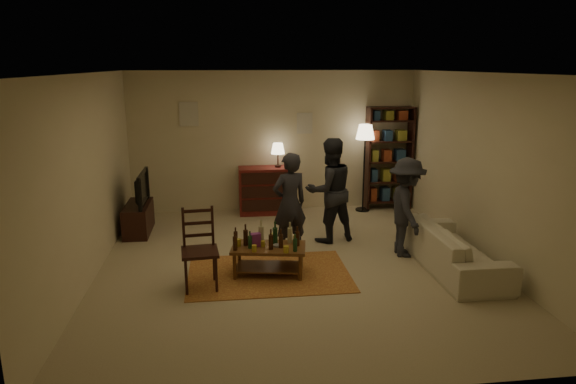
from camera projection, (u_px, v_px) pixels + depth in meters
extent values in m
plane|color=#C6B793|center=(295.00, 265.00, 7.38)|extent=(6.00, 6.00, 0.00)
plane|color=beige|center=(274.00, 142.00, 9.94)|extent=(5.50, 0.00, 5.50)
plane|color=beige|center=(88.00, 179.00, 6.72)|extent=(0.00, 6.00, 6.00)
plane|color=beige|center=(484.00, 169.00, 7.39)|extent=(0.00, 6.00, 6.00)
plane|color=beige|center=(346.00, 250.00, 4.17)|extent=(5.50, 0.00, 5.50)
plane|color=white|center=(295.00, 73.00, 6.73)|extent=(6.00, 6.00, 0.00)
cube|color=beige|center=(189.00, 114.00, 9.60)|extent=(0.35, 0.03, 0.45)
cube|color=beige|center=(305.00, 123.00, 9.91)|extent=(0.30, 0.03, 0.40)
cube|color=#974221|center=(269.00, 274.00, 7.07)|extent=(2.20, 1.50, 0.01)
cube|color=brown|center=(269.00, 248.00, 6.98)|extent=(1.07, 0.70, 0.04)
cube|color=brown|center=(269.00, 267.00, 7.04)|extent=(0.96, 0.59, 0.02)
cylinder|color=brown|center=(235.00, 267.00, 6.84)|extent=(0.05, 0.05, 0.37)
cylinder|color=brown|center=(300.00, 268.00, 6.80)|extent=(0.05, 0.05, 0.37)
cylinder|color=brown|center=(239.00, 256.00, 7.25)|extent=(0.05, 0.05, 0.37)
cylinder|color=brown|center=(301.00, 257.00, 7.21)|extent=(0.05, 0.05, 0.37)
cylinder|color=#AF9728|center=(239.00, 242.00, 6.97)|extent=(0.07, 0.07, 0.10)
cylinder|color=#AF9728|center=(254.00, 248.00, 6.76)|extent=(0.07, 0.07, 0.09)
cylinder|color=#AF9728|center=(272.00, 237.00, 7.17)|extent=(0.07, 0.07, 0.11)
cylinder|color=#AF9728|center=(286.00, 249.00, 6.73)|extent=(0.07, 0.07, 0.09)
cylinder|color=#AF9728|center=(296.00, 239.00, 7.11)|extent=(0.07, 0.07, 0.10)
cylinder|color=#AF9728|center=(263.00, 244.00, 6.96)|extent=(0.06, 0.06, 0.08)
cube|color=#7B3085|center=(255.00, 239.00, 6.98)|extent=(0.15, 0.11, 0.18)
cylinder|color=gray|center=(277.00, 246.00, 6.94)|extent=(0.12, 0.12, 0.03)
cube|color=black|center=(200.00, 252.00, 6.52)|extent=(0.50, 0.50, 0.04)
cylinder|color=black|center=(186.00, 277.00, 6.37)|extent=(0.04, 0.04, 0.48)
cylinder|color=black|center=(216.00, 275.00, 6.44)|extent=(0.04, 0.04, 0.48)
cylinder|color=black|center=(186.00, 266.00, 6.72)|extent=(0.04, 0.04, 0.48)
cylinder|color=black|center=(214.00, 264.00, 6.80)|extent=(0.04, 0.04, 0.48)
cube|color=black|center=(198.00, 225.00, 6.62)|extent=(0.37, 0.06, 0.55)
cube|color=black|center=(138.00, 218.00, 8.76)|extent=(0.40, 1.00, 0.50)
imported|color=black|center=(137.00, 188.00, 8.63)|extent=(0.13, 0.97, 0.56)
cube|color=maroon|center=(265.00, 190.00, 9.87)|extent=(1.00, 0.48, 0.90)
cube|color=black|center=(266.00, 205.00, 9.68)|extent=(0.92, 0.02, 0.22)
cube|color=black|center=(266.00, 192.00, 9.62)|extent=(0.92, 0.02, 0.22)
cube|color=black|center=(266.00, 178.00, 9.56)|extent=(0.92, 0.02, 0.22)
cylinder|color=black|center=(278.00, 166.00, 9.78)|extent=(0.12, 0.12, 0.04)
cylinder|color=black|center=(278.00, 159.00, 9.75)|extent=(0.02, 0.02, 0.22)
cone|color=#FFE5B2|center=(278.00, 148.00, 9.70)|extent=(0.26, 0.26, 0.20)
cube|color=black|center=(367.00, 159.00, 10.04)|extent=(0.04, 0.34, 2.00)
cube|color=black|center=(410.00, 158.00, 10.14)|extent=(0.04, 0.34, 2.00)
cube|color=black|center=(387.00, 200.00, 10.29)|extent=(0.90, 0.34, 0.03)
cube|color=black|center=(388.00, 181.00, 10.20)|extent=(0.90, 0.34, 0.03)
cube|color=black|center=(389.00, 161.00, 10.10)|extent=(0.90, 0.34, 0.03)
cube|color=black|center=(390.00, 141.00, 10.00)|extent=(0.90, 0.34, 0.03)
cube|color=black|center=(391.00, 121.00, 9.90)|extent=(0.90, 0.34, 0.03)
cube|color=black|center=(391.00, 108.00, 9.84)|extent=(0.90, 0.34, 0.03)
cube|color=brown|center=(372.00, 194.00, 10.22)|extent=(0.12, 0.22, 0.26)
cube|color=navy|center=(385.00, 194.00, 10.25)|extent=(0.15, 0.22, 0.26)
cube|color=#999833|center=(398.00, 193.00, 10.29)|extent=(0.18, 0.22, 0.26)
cube|color=navy|center=(373.00, 175.00, 10.13)|extent=(0.12, 0.22, 0.24)
cube|color=#999833|center=(385.00, 174.00, 10.16)|extent=(0.15, 0.22, 0.24)
cube|color=brown|center=(399.00, 174.00, 10.19)|extent=(0.18, 0.22, 0.24)
cube|color=#999833|center=(374.00, 155.00, 10.03)|extent=(0.12, 0.22, 0.22)
cube|color=brown|center=(386.00, 155.00, 10.06)|extent=(0.15, 0.22, 0.22)
cube|color=navy|center=(400.00, 155.00, 10.10)|extent=(0.18, 0.22, 0.22)
cube|color=brown|center=(375.00, 136.00, 9.94)|extent=(0.12, 0.22, 0.20)
cube|color=navy|center=(387.00, 135.00, 9.97)|extent=(0.15, 0.22, 0.20)
cube|color=#999833|center=(401.00, 135.00, 10.00)|extent=(0.18, 0.22, 0.20)
cube|color=navy|center=(376.00, 115.00, 9.84)|extent=(0.12, 0.22, 0.18)
cube|color=#999833|center=(388.00, 115.00, 9.87)|extent=(0.15, 0.22, 0.18)
cube|color=brown|center=(402.00, 115.00, 9.91)|extent=(0.18, 0.22, 0.18)
cylinder|color=black|center=(362.00, 210.00, 10.14)|extent=(0.28, 0.28, 0.03)
cylinder|color=black|center=(364.00, 173.00, 9.96)|extent=(0.03, 0.03, 1.51)
cone|color=#FFE5B2|center=(365.00, 132.00, 9.76)|extent=(0.36, 0.36, 0.28)
imported|color=beige|center=(454.00, 248.00, 7.19)|extent=(0.81, 2.08, 0.61)
imported|color=#25252C|center=(290.00, 203.00, 7.72)|extent=(0.66, 0.55, 1.55)
imported|color=#23242A|center=(330.00, 190.00, 8.22)|extent=(0.97, 0.85, 1.69)
imported|color=#26272E|center=(406.00, 207.00, 7.61)|extent=(0.62, 1.00, 1.49)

